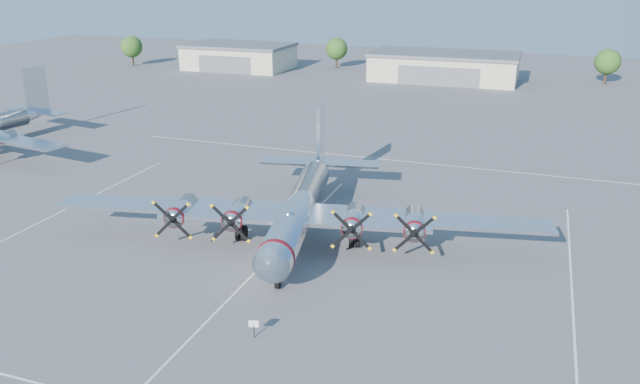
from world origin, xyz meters
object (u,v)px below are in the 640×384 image
(tree_west, at_px, (337,49))
(info_placard, at_px, (254,326))
(tree_far_west, at_px, (132,47))
(main_bomber_b29, at_px, (301,235))
(hangar_west, at_px, (239,56))
(tree_east, at_px, (608,62))
(hangar_center, at_px, (444,66))

(tree_west, bearing_deg, info_placard, -74.63)
(tree_far_west, distance_m, main_bomber_b29, 104.42)
(hangar_west, bearing_deg, tree_east, 4.60)
(hangar_west, relative_size, tree_east, 3.40)
(hangar_center, bearing_deg, tree_west, 162.18)
(hangar_center, bearing_deg, info_placard, -87.85)
(hangar_center, relative_size, tree_west, 4.31)
(tree_west, height_order, info_placard, tree_west)
(hangar_center, xyz_separation_m, tree_east, (30.00, 6.04, 1.51))
(hangar_center, distance_m, main_bomber_b29, 80.72)
(hangar_center, xyz_separation_m, main_bomber_b29, (0.73, -80.67, -2.71))
(tree_east, distance_m, main_bomber_b29, 91.61)
(hangar_center, relative_size, main_bomber_b29, 0.72)
(tree_east, xyz_separation_m, info_placard, (-26.39, -102.06, -3.39))
(tree_east, relative_size, main_bomber_b29, 0.17)
(hangar_west, relative_size, info_placard, 19.03)
(tree_east, xyz_separation_m, main_bomber_b29, (-29.27, -86.71, -4.22))
(hangar_center, height_order, main_bomber_b29, hangar_center)
(hangar_center, distance_m, info_placard, 96.11)
(hangar_center, xyz_separation_m, tree_west, (-25.00, 8.04, 1.51))
(hangar_west, bearing_deg, tree_west, 21.89)
(hangar_west, xyz_separation_m, tree_far_west, (-25.00, -3.96, 1.51))
(info_placard, bearing_deg, main_bomber_b29, 85.30)
(hangar_west, bearing_deg, tree_far_west, -170.99)
(hangar_west, xyz_separation_m, info_placard, (48.61, -96.02, -1.88))
(hangar_center, height_order, info_placard, hangar_center)
(tree_far_west, height_order, tree_west, same)
(tree_west, relative_size, tree_east, 1.00)
(hangar_west, xyz_separation_m, main_bomber_b29, (45.73, -80.67, -2.71))
(hangar_west, bearing_deg, info_placard, -63.15)
(hangar_west, distance_m, tree_west, 21.61)
(tree_far_west, distance_m, info_placard, 117.92)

